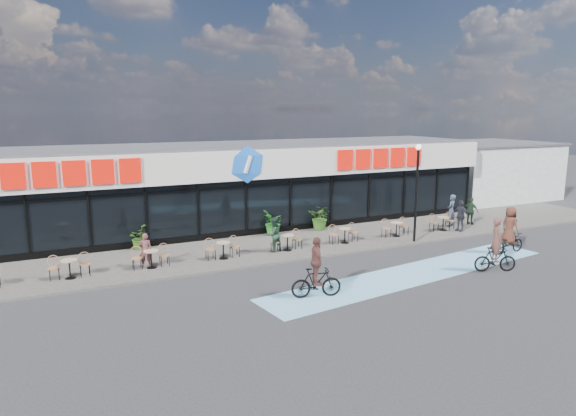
{
  "coord_description": "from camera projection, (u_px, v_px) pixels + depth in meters",
  "views": [
    {
      "loc": [
        -9.14,
        -17.15,
        6.5
      ],
      "look_at": [
        0.71,
        3.5,
        2.09
      ],
      "focal_mm": 32.0,
      "sensor_mm": 36.0,
      "label": 1
    }
  ],
  "objects": [
    {
      "name": "cyclist_a",
      "position": [
        496.0,
        252.0,
        20.75
      ],
      "size": [
        1.76,
        1.13,
        2.24
      ],
      "color": "black",
      "rests_on": "ground"
    },
    {
      "name": "bistro_set_4",
      "position": [
        287.0,
        240.0,
        23.67
      ],
      "size": [
        1.54,
        0.62,
        0.9
      ],
      "color": "tan",
      "rests_on": "sidewalk"
    },
    {
      "name": "building",
      "position": [
        227.0,
        185.0,
        28.65
      ],
      "size": [
        30.6,
        6.57,
        4.75
      ],
      "color": "black",
      "rests_on": "ground"
    },
    {
      "name": "bike_lane",
      "position": [
        415.0,
        273.0,
        20.66
      ],
      "size": [
        14.17,
        4.13,
        0.01
      ],
      "primitive_type": "cube",
      "rotation": [
        0.0,
        0.0,
        0.14
      ],
      "color": "#72B7D8",
      "rests_on": "ground"
    },
    {
      "name": "bistro_set_2",
      "position": [
        151.0,
        257.0,
        21.05
      ],
      "size": [
        1.54,
        0.62,
        0.9
      ],
      "color": "tan",
      "rests_on": "sidewalk"
    },
    {
      "name": "patron_right",
      "position": [
        274.0,
        234.0,
        23.31
      ],
      "size": [
        0.9,
        0.76,
        1.62
      ],
      "primitive_type": "imported",
      "rotation": [
        0.0,
        0.0,
        3.35
      ],
      "color": "#1D3426",
      "rests_on": "sidewalk"
    },
    {
      "name": "neighbour_building",
      "position": [
        483.0,
        170.0,
        38.32
      ],
      "size": [
        9.2,
        7.2,
        4.11
      ],
      "color": "white",
      "rests_on": "ground"
    },
    {
      "name": "patron_left",
      "position": [
        145.0,
        250.0,
        21.09
      ],
      "size": [
        0.57,
        0.43,
        1.43
      ],
      "primitive_type": "imported",
      "rotation": [
        0.0,
        0.0,
        2.96
      ],
      "color": "brown",
      "rests_on": "sidewalk"
    },
    {
      "name": "pedestrian_c",
      "position": [
        451.0,
        210.0,
        28.42
      ],
      "size": [
        0.78,
        0.7,
        1.78
      ],
      "primitive_type": "imported",
      "rotation": [
        0.0,
        0.0,
        3.68
      ],
      "color": "#323B4E",
      "rests_on": "sidewalk"
    },
    {
      "name": "bistro_set_5",
      "position": [
        344.0,
        233.0,
        24.97
      ],
      "size": [
        1.54,
        0.62,
        0.9
      ],
      "color": "tan",
      "rests_on": "sidewalk"
    },
    {
      "name": "bistro_set_7",
      "position": [
        442.0,
        222.0,
        27.59
      ],
      "size": [
        1.54,
        0.62,
        0.9
      ],
      "color": "tan",
      "rests_on": "sidewalk"
    },
    {
      "name": "bistro_set_6",
      "position": [
        395.0,
        227.0,
        26.28
      ],
      "size": [
        1.54,
        0.62,
        0.9
      ],
      "color": "tan",
      "rests_on": "sidewalk"
    },
    {
      "name": "bistro_set_1",
      "position": [
        69.0,
        266.0,
        19.75
      ],
      "size": [
        1.54,
        0.62,
        0.9
      ],
      "color": "tan",
      "rests_on": "sidewalk"
    },
    {
      "name": "potted_plant_left",
      "position": [
        138.0,
        237.0,
        23.81
      ],
      "size": [
        0.9,
        1.03,
        1.12
      ],
      "primitive_type": "imported",
      "rotation": [
        0.0,
        0.0,
        1.59
      ],
      "color": "#2E5117",
      "rests_on": "sidewalk"
    },
    {
      "name": "potted_plant_right",
      "position": [
        321.0,
        217.0,
        27.61
      ],
      "size": [
        1.61,
        1.63,
        1.37
      ],
      "primitive_type": "imported",
      "rotation": [
        0.0,
        0.0,
        5.43
      ],
      "color": "#2E5819",
      "rests_on": "sidewalk"
    },
    {
      "name": "pedestrian_a",
      "position": [
        460.0,
        216.0,
        27.3
      ],
      "size": [
        0.6,
        1.04,
        1.67
      ],
      "primitive_type": "imported",
      "rotation": [
        0.0,
        0.0,
        -1.36
      ],
      "color": "#22232A",
      "rests_on": "sidewalk"
    },
    {
      "name": "cyclist_b",
      "position": [
        509.0,
        236.0,
        23.41
      ],
      "size": [
        1.83,
        0.86,
        2.18
      ],
      "color": "black",
      "rests_on": "ground"
    },
    {
      "name": "pedestrian_b",
      "position": [
        471.0,
        211.0,
        28.9
      ],
      "size": [
        0.61,
        0.96,
        1.53
      ],
      "primitive_type": "imported",
      "rotation": [
        0.0,
        0.0,
        1.85
      ],
      "color": "#1D3421",
      "rests_on": "sidewalk"
    },
    {
      "name": "ground",
      "position": [
        310.0,
        276.0,
        20.3
      ],
      "size": [
        120.0,
        120.0,
        0.0
      ],
      "primitive_type": "plane",
      "color": "#28282B",
      "rests_on": "ground"
    },
    {
      "name": "potted_plant_mid",
      "position": [
        273.0,
        223.0,
        26.45
      ],
      "size": [
        1.37,
        1.46,
        1.32
      ],
      "primitive_type": "imported",
      "rotation": [
        0.0,
        0.0,
        4.37
      ],
      "color": "#1C5E1B",
      "rests_on": "sidewalk"
    },
    {
      "name": "lamp_post",
      "position": [
        417.0,
        184.0,
        24.75
      ],
      "size": [
        0.28,
        0.28,
        4.77
      ],
      "color": "black",
      "rests_on": "sidewalk"
    },
    {
      "name": "cyclist_c",
      "position": [
        316.0,
        274.0,
        17.88
      ],
      "size": [
        1.87,
        1.09,
        2.18
      ],
      "color": "black",
      "rests_on": "ground"
    },
    {
      "name": "sidewalk",
      "position": [
        265.0,
        248.0,
        24.27
      ],
      "size": [
        44.0,
        5.0,
        0.1
      ],
      "primitive_type": "cube",
      "color": "#605D55",
      "rests_on": "ground"
    },
    {
      "name": "bistro_set_3",
      "position": [
        223.0,
        248.0,
        22.36
      ],
      "size": [
        1.54,
        0.62,
        0.9
      ],
      "color": "tan",
      "rests_on": "sidewalk"
    }
  ]
}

